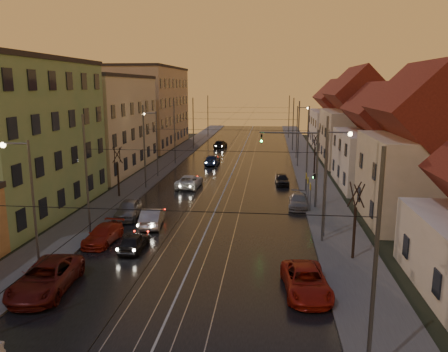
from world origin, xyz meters
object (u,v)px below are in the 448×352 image
(parked_right_0, at_px, (306,281))
(street_lamp_0, at_px, (28,194))
(driving_car_4, at_px, (220,144))
(parked_right_1, at_px, (298,201))
(driving_car_1, at_px, (152,217))
(parked_left_1, at_px, (46,278))
(street_lamp_2, at_px, (154,138))
(parked_left_3, at_px, (128,209))
(driving_car_3, at_px, (212,160))
(parked_right_2, at_px, (282,179))
(parked_left_2, at_px, (103,234))
(street_lamp_3, at_px, (299,127))
(traffic_light_mast, at_px, (306,159))
(driving_car_0, at_px, (134,242))
(street_lamp_1, at_px, (331,173))
(driving_car_2, at_px, (189,181))

(parked_right_0, bearing_deg, street_lamp_0, 171.46)
(driving_car_4, relative_size, parked_right_1, 1.04)
(driving_car_1, height_order, parked_left_1, parked_left_1)
(street_lamp_0, xyz_separation_m, street_lamp_2, (0.00, 28.00, 0.00))
(parked_left_3, bearing_deg, driving_car_3, 76.53)
(parked_right_2, bearing_deg, driving_car_4, 106.91)
(parked_left_2, distance_m, parked_right_2, 24.01)
(street_lamp_0, xyz_separation_m, driving_car_4, (5.01, 54.13, -4.13))
(street_lamp_0, xyz_separation_m, street_lamp_3, (18.21, 44.00, 0.00))
(traffic_light_mast, height_order, driving_car_0, traffic_light_mast)
(street_lamp_0, bearing_deg, parked_right_0, -3.43)
(traffic_light_mast, bearing_deg, street_lamp_0, -136.90)
(traffic_light_mast, relative_size, parked_left_1, 1.28)
(driving_car_0, bearing_deg, parked_left_1, 66.21)
(parked_left_2, distance_m, parked_right_1, 18.01)
(traffic_light_mast, distance_m, parked_left_2, 18.75)
(street_lamp_1, bearing_deg, traffic_light_mast, 97.91)
(street_lamp_3, relative_size, driving_car_1, 1.82)
(street_lamp_2, bearing_deg, driving_car_3, 58.11)
(street_lamp_0, bearing_deg, driving_car_0, 41.43)
(street_lamp_2, relative_size, driving_car_4, 1.81)
(driving_car_3, height_order, parked_right_0, driving_car_3)
(street_lamp_2, xyz_separation_m, driving_car_2, (5.11, -4.91, -4.19))
(parked_left_1, distance_m, parked_left_2, 7.55)
(street_lamp_1, distance_m, driving_car_4, 48.16)
(street_lamp_0, distance_m, parked_left_3, 12.28)
(street_lamp_1, relative_size, street_lamp_3, 1.00)
(street_lamp_1, height_order, driving_car_4, street_lamp_1)
(driving_car_4, height_order, parked_left_1, parked_left_1)
(street_lamp_2, distance_m, traffic_light_mast, 20.89)
(street_lamp_3, bearing_deg, parked_left_1, -109.43)
(street_lamp_1, distance_m, parked_right_1, 9.36)
(driving_car_3, relative_size, driving_car_4, 1.09)
(driving_car_1, xyz_separation_m, parked_right_0, (11.32, -10.48, -0.03))
(street_lamp_3, bearing_deg, driving_car_4, 142.50)
(traffic_light_mast, distance_m, driving_car_3, 24.43)
(parked_left_3, relative_size, parked_right_0, 0.89)
(driving_car_0, xyz_separation_m, driving_car_4, (0.23, 49.90, 0.14))
(driving_car_1, distance_m, parked_left_3, 3.17)
(traffic_light_mast, xyz_separation_m, parked_left_1, (-15.19, -18.19, -3.82))
(driving_car_0, height_order, parked_left_1, parked_left_1)
(traffic_light_mast, relative_size, parked_right_0, 1.44)
(traffic_light_mast, height_order, parked_right_0, traffic_light_mast)
(parked_left_1, xyz_separation_m, parked_left_2, (0.28, 7.54, -0.16))
(street_lamp_3, height_order, parked_right_1, street_lamp_3)
(parked_right_0, bearing_deg, street_lamp_3, 82.01)
(parked_left_1, bearing_deg, street_lamp_2, 89.48)
(parked_right_1, bearing_deg, driving_car_2, 152.57)
(traffic_light_mast, height_order, driving_car_3, traffic_light_mast)
(street_lamp_3, relative_size, parked_left_2, 1.86)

